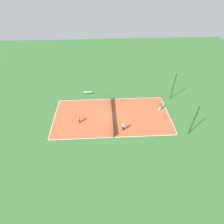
% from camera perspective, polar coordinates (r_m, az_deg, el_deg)
% --- Properties ---
extents(ground_plane, '(80.00, 80.00, 0.00)m').
position_cam_1_polar(ground_plane, '(29.91, 0.00, -1.31)').
color(ground_plane, '#3D7538').
extents(court_surface, '(9.82, 19.66, 0.02)m').
position_cam_1_polar(court_surface, '(29.91, 0.00, -1.29)').
color(court_surface, '#C66038').
rests_on(court_surface, ground_plane).
extents(tennis_net, '(9.62, 0.10, 1.00)m').
position_cam_1_polar(tennis_net, '(29.56, 0.00, -0.55)').
color(tennis_net, black).
rests_on(tennis_net, court_surface).
extents(bench, '(0.36, 1.64, 0.45)m').
position_cam_1_polar(bench, '(35.27, -7.88, 6.44)').
color(bench, silver).
rests_on(bench, ground_plane).
extents(player_far_white, '(0.51, 0.51, 1.59)m').
position_cam_1_polar(player_far_white, '(26.95, 3.79, -4.51)').
color(player_far_white, black).
rests_on(player_far_white, court_surface).
extents(player_center_orange, '(0.98, 0.71, 1.37)m').
position_cam_1_polar(player_center_orange, '(28.70, -10.78, -2.24)').
color(player_center_orange, '#4C4C51').
rests_on(player_center_orange, court_surface).
extents(player_far_green, '(0.42, 0.96, 1.79)m').
position_cam_1_polar(player_far_green, '(31.57, 15.47, 2.07)').
color(player_far_green, white).
rests_on(player_far_green, court_surface).
extents(tennis_ball_near_net, '(0.07, 0.07, 0.07)m').
position_cam_1_polar(tennis_ball_near_net, '(32.97, 16.12, 1.56)').
color(tennis_ball_near_net, '#CCE033').
rests_on(tennis_ball_near_net, court_surface).
extents(tennis_ball_left_sideline, '(0.07, 0.07, 0.07)m').
position_cam_1_polar(tennis_ball_left_sideline, '(29.07, -16.88, -4.90)').
color(tennis_ball_left_sideline, '#CCE033').
rests_on(tennis_ball_left_sideline, court_surface).
extents(tennis_ball_far_baseline, '(0.07, 0.07, 0.07)m').
position_cam_1_polar(tennis_ball_far_baseline, '(32.69, -10.37, 2.27)').
color(tennis_ball_far_baseline, '#CCE033').
rests_on(tennis_ball_far_baseline, court_surface).
extents(fence_post_back_left, '(0.12, 0.12, 5.30)m').
position_cam_1_polar(fence_post_back_left, '(34.39, 19.40, 7.88)').
color(fence_post_back_left, black).
rests_on(fence_post_back_left, ground_plane).
extents(fence_post_back_right, '(0.12, 0.12, 5.30)m').
position_cam_1_polar(fence_post_back_right, '(27.82, 25.14, -2.59)').
color(fence_post_back_right, black).
rests_on(fence_post_back_right, ground_plane).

